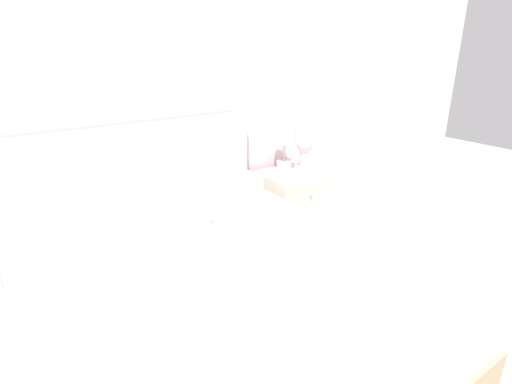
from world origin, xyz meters
TOP-DOWN VIEW (x-y plane):
  - ground_plane at (0.00, 0.00)m, footprint 12.00×12.00m
  - wall_back at (0.00, 0.07)m, footprint 8.00×0.06m
  - bed at (0.00, -1.01)m, footprint 1.82×2.17m
  - nightstand at (1.24, -0.25)m, footprint 0.50×0.48m
  - table_lamp at (1.22, -0.15)m, footprint 0.19×0.19m
  - flower_vase at (1.41, -0.20)m, footprint 0.13×0.13m
  - teacup at (1.16, -0.36)m, footprint 0.13×0.13m

SIDE VIEW (x-z plane):
  - ground_plane at x=0.00m, z-range 0.00..0.00m
  - nightstand at x=1.24m, z-range 0.00..0.58m
  - bed at x=0.00m, z-range -0.25..0.84m
  - teacup at x=1.16m, z-range 0.58..0.64m
  - flower_vase at x=1.41m, z-range 0.62..0.89m
  - table_lamp at x=1.22m, z-range 0.64..1.01m
  - wall_back at x=0.00m, z-range 0.00..2.60m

